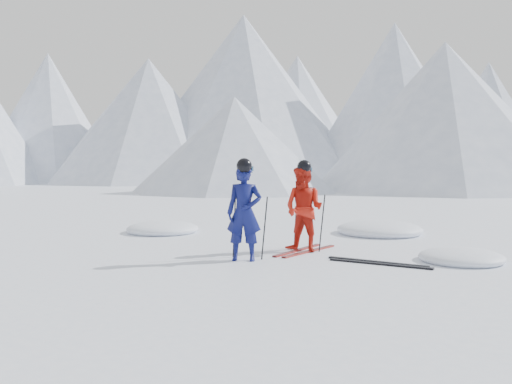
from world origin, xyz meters
The scene contains 12 objects.
ground centered at (0.00, 0.00, 0.00)m, with size 160.00×160.00×0.00m, color white.
skier_blue centered at (-1.56, -0.59, 0.81)m, with size 0.59×0.39×1.62m, color #0D1250.
skier_red centered at (-1.11, 0.78, 0.80)m, with size 0.78×0.60×1.60m, color red.
pole_blue_left centered at (-1.86, -0.44, 0.54)m, with size 0.02×0.02×1.08m, color black.
pole_blue_right centered at (-1.31, -0.34, 0.54)m, with size 0.02×0.02×1.08m, color black.
pole_red_left centered at (-1.41, 1.03, 0.53)m, with size 0.02×0.02×1.06m, color black.
pole_red_right centered at (-0.81, 0.93, 0.53)m, with size 0.02×0.02×1.06m, color black.
ski_worn_left centered at (-1.23, 0.78, 0.01)m, with size 0.09×1.70×0.03m, color black.
ski_worn_right centered at (-0.99, 0.78, 0.01)m, with size 0.09×1.70×0.03m, color black.
ski_loose_a centered at (0.43, 0.36, 0.01)m, with size 0.09×1.70×0.03m, color black.
ski_loose_b centered at (0.53, 0.21, 0.01)m, with size 0.09×1.70×0.03m, color black.
snow_lumps centered at (-1.76, 2.71, 0.00)m, with size 8.38×4.45×0.43m.
Camera 1 is at (3.30, -8.25, 1.64)m, focal length 38.00 mm.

